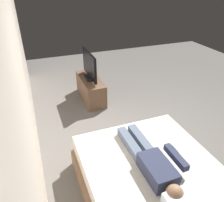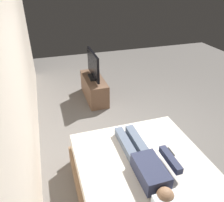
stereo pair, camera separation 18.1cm
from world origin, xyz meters
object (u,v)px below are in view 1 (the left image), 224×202
remote (174,150)px  tv_stand (91,89)px  bed (153,184)px  person (152,162)px  tv (90,66)px

remote → tv_stand: size_ratio=0.14×
bed → person: (0.03, 0.02, 0.36)m
person → tv: tv is taller
bed → person: person is taller
tv → person: bearing=179.1°
person → remote: person is taller
tv → tv_stand: bearing=0.0°
tv_stand → tv: bearing=0.0°
bed → tv: tv is taller
remote → tv_stand: (2.62, 0.36, -0.30)m
remote → tv: bearing=7.8°
person → tv_stand: (2.77, -0.04, -0.37)m
bed → tv_stand: bearing=-0.4°
bed → remote: (0.18, -0.38, 0.29)m
remote → tv_stand: remote is taller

